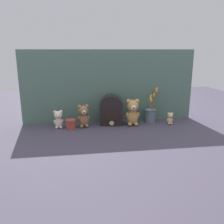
{
  "coord_description": "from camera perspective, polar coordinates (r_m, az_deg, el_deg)",
  "views": [
    {
      "loc": [
        -0.28,
        -1.91,
        0.64
      ],
      "look_at": [
        0.0,
        0.02,
        0.12
      ],
      "focal_mm": 38.0,
      "sensor_mm": 36.0,
      "label": 1
    }
  ],
  "objects": [
    {
      "name": "ground_plane",
      "position": [
        2.03,
        0.08,
        -3.48
      ],
      "size": [
        4.0,
        4.0,
        0.0
      ],
      "primitive_type": "plane",
      "color": "#3D3847"
    },
    {
      "name": "backdrop_wall",
      "position": [
        2.12,
        -0.59,
        6.17
      ],
      "size": [
        1.54,
        0.02,
        0.64
      ],
      "color": "#4C6B5B",
      "rests_on": "ground"
    },
    {
      "name": "teddy_bear_large",
      "position": [
        2.05,
        4.98,
        0.11
      ],
      "size": [
        0.12,
        0.12,
        0.23
      ],
      "color": "tan",
      "rests_on": "ground"
    },
    {
      "name": "teddy_bear_medium",
      "position": [
        2.01,
        -6.85,
        -0.81
      ],
      "size": [
        0.1,
        0.1,
        0.19
      ],
      "color": "olive",
      "rests_on": "ground"
    },
    {
      "name": "teddy_bear_small",
      "position": [
        2.02,
        -12.79,
        -1.62
      ],
      "size": [
        0.08,
        0.08,
        0.15
      ],
      "color": "beige",
      "rests_on": "ground"
    },
    {
      "name": "teddy_bear_tiny",
      "position": [
        2.14,
        13.82,
        -1.43
      ],
      "size": [
        0.06,
        0.05,
        0.11
      ],
      "color": "#DBBC84",
      "rests_on": "ground"
    },
    {
      "name": "flower_vase",
      "position": [
        2.16,
        9.31,
        -0.23
      ],
      "size": [
        0.14,
        0.17,
        0.31
      ],
      "color": "slate",
      "rests_on": "ground"
    },
    {
      "name": "vintage_radio",
      "position": [
        2.06,
        -0.06,
        0.42
      ],
      "size": [
        0.21,
        0.15,
        0.26
      ],
      "color": "black",
      "rests_on": "ground"
    },
    {
      "name": "decorative_tin_tall",
      "position": [
        2.0,
        -9.88,
        -2.86
      ],
      "size": [
        0.09,
        0.09,
        0.08
      ],
      "color": "#993D33",
      "rests_on": "ground"
    }
  ]
}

